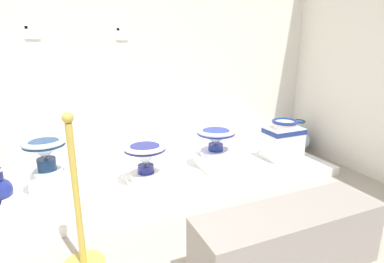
{
  "coord_description": "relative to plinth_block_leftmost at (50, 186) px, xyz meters",
  "views": [
    {
      "loc": [
        0.71,
        -0.34,
        1.38
      ],
      "look_at": [
        1.9,
        2.37,
        0.51
      ],
      "focal_mm": 30.2,
      "sensor_mm": 36.0,
      "label": 1
    }
  ],
  "objects": [
    {
      "name": "display_platform",
      "position": [
        1.19,
        -0.04,
        -0.13
      ],
      "size": [
        3.11,
        1.01,
        0.08
      ],
      "primitive_type": "cube",
      "color": "white",
      "rests_on": "ground_plane"
    },
    {
      "name": "plinth_block_slender_white",
      "position": [
        2.35,
        -0.1,
        -0.06
      ],
      "size": [
        0.37,
        0.37,
        0.04
      ],
      "primitive_type": "cube",
      "color": "white",
      "rests_on": "display_platform"
    },
    {
      "name": "stanchion_post_near_left",
      "position": [
        0.17,
        -0.92,
        0.12
      ],
      "size": [
        0.26,
        0.26,
        0.99
      ],
      "color": "gold",
      "rests_on": "ground_plane"
    },
    {
      "name": "decorative_vase_spare",
      "position": [
        2.78,
        0.15,
        0.01
      ],
      "size": [
        0.3,
        0.3,
        0.42
      ],
      "color": "navy",
      "rests_on": "ground_plane"
    },
    {
      "name": "info_placard_first",
      "position": [
        0.01,
        0.48,
        1.25
      ],
      "size": [
        0.13,
        0.01,
        0.12
      ],
      "color": "white"
    },
    {
      "name": "plinth_block_squat_floral",
      "position": [
        1.56,
        -0.03,
        -0.02
      ],
      "size": [
        0.31,
        0.37,
        0.13
      ],
      "primitive_type": "cube",
      "color": "white",
      "rests_on": "display_platform"
    },
    {
      "name": "info_placard_second",
      "position": [
        0.79,
        0.48,
        1.24
      ],
      "size": [
        0.12,
        0.01,
        0.13
      ],
      "color": "white"
    },
    {
      "name": "antique_toilet_slender_white",
      "position": [
        2.35,
        -0.1,
        0.16
      ],
      "size": [
        0.4,
        0.27,
        0.4
      ],
      "color": "white",
      "rests_on": "plinth_block_slender_white"
    },
    {
      "name": "plinth_block_broad_patterned",
      "position": [
        0.81,
        -0.11,
        -0.06
      ],
      "size": [
        0.34,
        0.35,
        0.05
      ],
      "primitive_type": "cube",
      "color": "white",
      "rests_on": "display_platform"
    },
    {
      "name": "museum_bench",
      "position": [
        1.3,
        -1.45,
        0.03
      ],
      "size": [
        1.18,
        0.36,
        0.4
      ],
      "primitive_type": "cube",
      "color": "gray",
      "rests_on": "ground_plane"
    },
    {
      "name": "wall_back",
      "position": [
        1.19,
        0.51,
        1.38
      ],
      "size": [
        3.79,
        0.06,
        3.11
      ],
      "primitive_type": "cube",
      "color": "silver",
      "rests_on": "ground_plane"
    },
    {
      "name": "antique_toilet_leftmost",
      "position": [
        0.0,
        0.0,
        0.31
      ],
      "size": [
        0.35,
        0.35,
        0.33
      ],
      "color": "silver",
      "rests_on": "plinth_block_leftmost"
    },
    {
      "name": "antique_toilet_squat_floral",
      "position": [
        1.56,
        -0.03,
        0.23
      ],
      "size": [
        0.4,
        0.4,
        0.29
      ],
      "color": "silver",
      "rests_on": "plinth_block_squat_floral"
    },
    {
      "name": "antique_toilet_broad_patterned",
      "position": [
        0.81,
        -0.11,
        0.18
      ],
      "size": [
        0.39,
        0.39,
        0.34
      ],
      "color": "white",
      "rests_on": "plinth_block_broad_patterned"
    },
    {
      "name": "plinth_block_leftmost",
      "position": [
        0.0,
        0.0,
        0.0
      ],
      "size": [
        0.29,
        0.33,
        0.17
      ],
      "primitive_type": "cube",
      "color": "white",
      "rests_on": "display_platform"
    }
  ]
}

